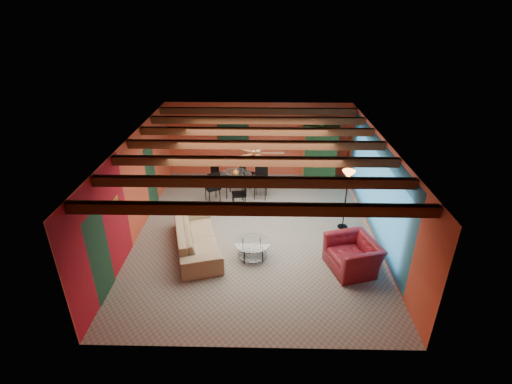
{
  "coord_description": "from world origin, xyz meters",
  "views": [
    {
      "loc": [
        0.19,
        -8.99,
        5.77
      ],
      "look_at": [
        0.0,
        0.2,
        1.15
      ],
      "focal_mm": 26.48,
      "sensor_mm": 36.0,
      "label": 1
    }
  ],
  "objects_px": {
    "armoire": "(320,153)",
    "potted_plant": "(322,120)",
    "coffee_table": "(252,250)",
    "floor_lamp": "(346,200)",
    "armchair": "(353,255)",
    "dining_table": "(236,181)",
    "sofa": "(197,237)",
    "vase": "(235,163)"
  },
  "relations": [
    {
      "from": "armoire",
      "to": "potted_plant",
      "type": "relative_size",
      "value": 4.06
    },
    {
      "from": "dining_table",
      "to": "floor_lamp",
      "type": "distance_m",
      "value": 3.73
    },
    {
      "from": "armchair",
      "to": "floor_lamp",
      "type": "xyz_separation_m",
      "value": [
        0.14,
        1.88,
        0.5
      ]
    },
    {
      "from": "coffee_table",
      "to": "floor_lamp",
      "type": "xyz_separation_m",
      "value": [
        2.54,
        1.5,
        0.66
      ]
    },
    {
      "from": "armoire",
      "to": "armchair",
      "type": "bearing_deg",
      "value": -67.8
    },
    {
      "from": "sofa",
      "to": "coffee_table",
      "type": "height_order",
      "value": "sofa"
    },
    {
      "from": "armchair",
      "to": "potted_plant",
      "type": "relative_size",
      "value": 2.51
    },
    {
      "from": "armoire",
      "to": "vase",
      "type": "bearing_deg",
      "value": -132.0
    },
    {
      "from": "armoire",
      "to": "vase",
      "type": "height_order",
      "value": "armoire"
    },
    {
      "from": "coffee_table",
      "to": "potted_plant",
      "type": "relative_size",
      "value": 1.88
    },
    {
      "from": "dining_table",
      "to": "floor_lamp",
      "type": "xyz_separation_m",
      "value": [
        3.19,
        -1.9,
        0.34
      ]
    },
    {
      "from": "coffee_table",
      "to": "floor_lamp",
      "type": "distance_m",
      "value": 3.02
    },
    {
      "from": "sofa",
      "to": "coffee_table",
      "type": "xyz_separation_m",
      "value": [
        1.46,
        -0.35,
        -0.15
      ]
    },
    {
      "from": "sofa",
      "to": "armoire",
      "type": "xyz_separation_m",
      "value": [
        3.71,
        4.55,
        0.59
      ]
    },
    {
      "from": "sofa",
      "to": "floor_lamp",
      "type": "distance_m",
      "value": 4.19
    },
    {
      "from": "coffee_table",
      "to": "potted_plant",
      "type": "xyz_separation_m",
      "value": [
        2.26,
        4.9,
        1.94
      ]
    },
    {
      "from": "armoire",
      "to": "dining_table",
      "type": "bearing_deg",
      "value": -132.0
    },
    {
      "from": "potted_plant",
      "to": "vase",
      "type": "bearing_deg",
      "value": -152.6
    },
    {
      "from": "potted_plant",
      "to": "sofa",
      "type": "bearing_deg",
      "value": -129.2
    },
    {
      "from": "armchair",
      "to": "potted_plant",
      "type": "bearing_deg",
      "value": 164.65
    },
    {
      "from": "dining_table",
      "to": "potted_plant",
      "type": "distance_m",
      "value": 3.65
    },
    {
      "from": "vase",
      "to": "floor_lamp",
      "type": "bearing_deg",
      "value": -30.78
    },
    {
      "from": "coffee_table",
      "to": "potted_plant",
      "type": "distance_m",
      "value": 5.73
    },
    {
      "from": "sofa",
      "to": "armoire",
      "type": "height_order",
      "value": "armoire"
    },
    {
      "from": "coffee_table",
      "to": "floor_lamp",
      "type": "height_order",
      "value": "floor_lamp"
    },
    {
      "from": "potted_plant",
      "to": "armoire",
      "type": "bearing_deg",
      "value": 0.0
    },
    {
      "from": "vase",
      "to": "armoire",
      "type": "bearing_deg",
      "value": 27.4
    },
    {
      "from": "armchair",
      "to": "armoire",
      "type": "bearing_deg",
      "value": 164.65
    },
    {
      "from": "coffee_table",
      "to": "floor_lamp",
      "type": "bearing_deg",
      "value": 30.51
    },
    {
      "from": "armoire",
      "to": "vase",
      "type": "relative_size",
      "value": 10.11
    },
    {
      "from": "vase",
      "to": "potted_plant",
      "type": "bearing_deg",
      "value": 27.4
    },
    {
      "from": "armchair",
      "to": "floor_lamp",
      "type": "bearing_deg",
      "value": 158.92
    },
    {
      "from": "dining_table",
      "to": "potted_plant",
      "type": "height_order",
      "value": "potted_plant"
    },
    {
      "from": "dining_table",
      "to": "potted_plant",
      "type": "xyz_separation_m",
      "value": [
        2.91,
        1.51,
        1.62
      ]
    },
    {
      "from": "sofa",
      "to": "vase",
      "type": "xyz_separation_m",
      "value": [
        0.81,
        3.05,
        0.81
      ]
    },
    {
      "from": "armchair",
      "to": "armoire",
      "type": "relative_size",
      "value": 0.62
    },
    {
      "from": "coffee_table",
      "to": "dining_table",
      "type": "relative_size",
      "value": 0.43
    },
    {
      "from": "dining_table",
      "to": "floor_lamp",
      "type": "height_order",
      "value": "floor_lamp"
    },
    {
      "from": "armchair",
      "to": "vase",
      "type": "distance_m",
      "value": 4.92
    },
    {
      "from": "floor_lamp",
      "to": "potted_plant",
      "type": "height_order",
      "value": "potted_plant"
    },
    {
      "from": "coffee_table",
      "to": "armoire",
      "type": "xyz_separation_m",
      "value": [
        2.26,
        4.9,
        0.73
      ]
    },
    {
      "from": "armchair",
      "to": "coffee_table",
      "type": "bearing_deg",
      "value": -116.0
    }
  ]
}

